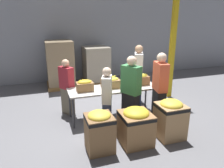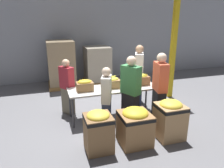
{
  "view_description": "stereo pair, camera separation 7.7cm",
  "coord_description": "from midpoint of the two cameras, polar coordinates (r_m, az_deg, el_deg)",
  "views": [
    {
      "loc": [
        -1.69,
        -5.04,
        2.63
      ],
      "look_at": [
        -0.04,
        -0.0,
        0.91
      ],
      "focal_mm": 35.0,
      "sensor_mm": 36.0,
      "label": 1
    },
    {
      "loc": [
        -1.62,
        -5.07,
        2.63
      ],
      "look_at": [
        -0.04,
        -0.0,
        0.91
      ],
      "focal_mm": 35.0,
      "sensor_mm": 36.0,
      "label": 2
    }
  ],
  "objects": [
    {
      "name": "banana_box_2",
      "position": [
        5.93,
        7.24,
        1.33
      ],
      "size": [
        0.38,
        0.32,
        0.3
      ],
      "color": "olive",
      "rests_on": "sorting_table"
    },
    {
      "name": "volunteer_4",
      "position": [
        5.45,
        11.93,
        -1.2
      ],
      "size": [
        0.31,
        0.5,
        1.76
      ],
      "rotation": [
        0.0,
        0.0,
        1.41
      ],
      "color": "black",
      "rests_on": "ground_plane"
    },
    {
      "name": "banana_box_1",
      "position": [
        5.61,
        -0.74,
        0.44
      ],
      "size": [
        0.45,
        0.33,
        0.3
      ],
      "color": "olive",
      "rests_on": "sorting_table"
    },
    {
      "name": "donation_bin_0",
      "position": [
        4.39,
        -3.8,
        -11.85
      ],
      "size": [
        0.53,
        0.53,
        0.85
      ],
      "color": "olive",
      "rests_on": "ground_plane"
    },
    {
      "name": "wall_back",
      "position": [
        9.01,
        -7.75,
        13.84
      ],
      "size": [
        16.0,
        0.08,
        4.0
      ],
      "color": "#9399A3",
      "rests_on": "ground_plane"
    },
    {
      "name": "banana_box_0",
      "position": [
        5.42,
        -7.54,
        -0.31
      ],
      "size": [
        0.41,
        0.27,
        0.29
      ],
      "color": "olive",
      "rests_on": "sorting_table"
    },
    {
      "name": "donation_bin_1",
      "position": [
        4.62,
        5.73,
        -10.59
      ],
      "size": [
        0.63,
        0.63,
        0.8
      ],
      "color": "olive",
      "rests_on": "ground_plane"
    },
    {
      "name": "volunteer_2",
      "position": [
        6.55,
        6.49,
        2.37
      ],
      "size": [
        0.41,
        0.53,
        1.77
      ],
      "rotation": [
        0.0,
        0.0,
        -1.98
      ],
      "color": "#2D3856",
      "rests_on": "ground_plane"
    },
    {
      "name": "volunteer_3",
      "position": [
        4.96,
        -1.77,
        -4.23
      ],
      "size": [
        0.34,
        0.45,
        1.52
      ],
      "rotation": [
        0.0,
        0.0,
        1.2
      ],
      "color": "#2D3856",
      "rests_on": "ground_plane"
    },
    {
      "name": "volunteer_0",
      "position": [
        5.94,
        -12.04,
        -0.88
      ],
      "size": [
        0.38,
        0.45,
        1.51
      ],
      "rotation": [
        0.0,
        0.0,
        -1.02
      ],
      "color": "#6B604C",
      "rests_on": "ground_plane"
    },
    {
      "name": "donation_bin_2",
      "position": [
        4.96,
        14.55,
        -8.48
      ],
      "size": [
        0.57,
        0.57,
        0.88
      ],
      "color": "tan",
      "rests_on": "ground_plane"
    },
    {
      "name": "sorting_table",
      "position": [
        5.65,
        -0.03,
        -1.58
      ],
      "size": [
        2.32,
        0.74,
        0.8
      ],
      "color": "beige",
      "rests_on": "ground_plane"
    },
    {
      "name": "support_pillar",
      "position": [
        7.07,
        15.42,
        12.26
      ],
      "size": [
        0.14,
        0.14,
        4.0
      ],
      "color": "gold",
      "rests_on": "ground_plane"
    },
    {
      "name": "volunteer_1",
      "position": [
        5.2,
        4.5,
        -2.03
      ],
      "size": [
        0.42,
        0.51,
        1.72
      ],
      "rotation": [
        0.0,
        0.0,
        2.08
      ],
      "color": "black",
      "rests_on": "ground_plane"
    },
    {
      "name": "pallet_stack_1",
      "position": [
        8.21,
        -13.64,
        4.91
      ],
      "size": [
        1.02,
        1.02,
        1.7
      ],
      "color": "olive",
      "rests_on": "ground_plane"
    },
    {
      "name": "ground_plane",
      "position": [
        5.93,
        -0.03,
        -8.31
      ],
      "size": [
        30.0,
        30.0,
        0.0
      ],
      "primitive_type": "plane",
      "color": "slate"
    },
    {
      "name": "pallet_stack_0",
      "position": [
        8.5,
        -4.4,
        4.85
      ],
      "size": [
        1.01,
        1.01,
        1.43
      ],
      "color": "olive",
      "rests_on": "ground_plane"
    }
  ]
}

